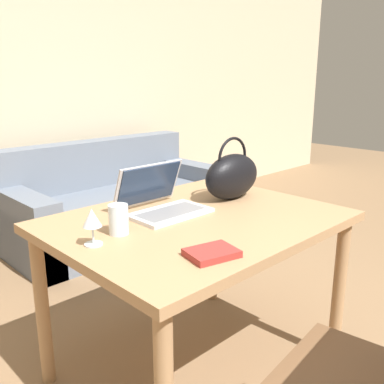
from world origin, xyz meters
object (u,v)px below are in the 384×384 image
handbag (232,176)px  drinking_glass (119,219)px  laptop (160,199)px  wine_glass (92,220)px  couch (115,205)px

handbag → drinking_glass: bearing=-177.9°
laptop → drinking_glass: 0.32m
laptop → handbag: size_ratio=1.02×
laptop → drinking_glass: (-0.30, -0.11, 0.00)m
wine_glass → laptop: bearing=18.1°
wine_glass → handbag: size_ratio=0.40×
couch → laptop: laptop is taller
couch → wine_glass: 2.18m
couch → drinking_glass: size_ratio=15.49×
laptop → wine_glass: laptop is taller
drinking_glass → handbag: handbag is taller
laptop → drinking_glass: laptop is taller
laptop → handbag: (0.40, -0.08, 0.06)m
couch → handbag: handbag is taller
wine_glass → handbag: bearing=3.9°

